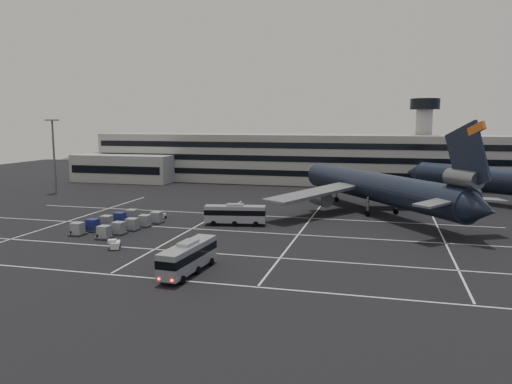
# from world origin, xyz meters

# --- Properties ---
(ground) EXTENTS (260.00, 260.00, 0.00)m
(ground) POSITION_xyz_m (0.00, 0.00, 0.00)
(ground) COLOR black
(ground) RESTS_ON ground
(lane_markings) EXTENTS (90.00, 55.62, 0.01)m
(lane_markings) POSITION_xyz_m (0.95, 0.72, 0.01)
(lane_markings) COLOR silver
(lane_markings) RESTS_ON ground
(terminal) EXTENTS (125.00, 26.00, 24.00)m
(terminal) POSITION_xyz_m (-2.95, 71.14, 6.93)
(terminal) COLOR gray
(terminal) RESTS_ON ground
(hills) EXTENTS (352.00, 180.00, 44.00)m
(hills) POSITION_xyz_m (17.99, 170.00, -12.07)
(hills) COLOR #38332B
(hills) RESTS_ON ground
(lightpole_left) EXTENTS (2.40, 2.40, 18.28)m
(lightpole_left) POSITION_xyz_m (-55.00, 35.00, 11.82)
(lightpole_left) COLOR slate
(lightpole_left) RESTS_ON ground
(trijet_main) EXTENTS (40.07, 50.05, 18.08)m
(trijet_main) POSITION_xyz_m (23.81, 25.63, 5.25)
(trijet_main) COLOR black
(trijet_main) RESTS_ON ground
(bus_near) EXTENTS (3.49, 11.14, 3.87)m
(bus_near) POSITION_xyz_m (2.84, -19.18, 2.12)
(bus_near) COLOR #909398
(bus_near) RESTS_ON ground
(bus_far) EXTENTS (10.79, 4.25, 3.71)m
(bus_far) POSITION_xyz_m (0.13, 8.76, 2.03)
(bus_far) COLOR #909398
(bus_far) RESTS_ON ground
(tug_a) EXTENTS (1.65, 2.27, 1.32)m
(tug_a) POSITION_xyz_m (-14.77, 10.31, 0.59)
(tug_a) COLOR silver
(tug_a) RESTS_ON ground
(tug_b) EXTENTS (2.15, 2.55, 1.42)m
(tug_b) POSITION_xyz_m (-11.48, -11.16, 0.63)
(tug_b) COLOR silver
(tug_b) RESTS_ON ground
(uld_cluster) EXTENTS (10.35, 16.61, 2.01)m
(uld_cluster) POSITION_xyz_m (-17.74, 0.87, 0.98)
(uld_cluster) COLOR #2D2D30
(uld_cluster) RESTS_ON ground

